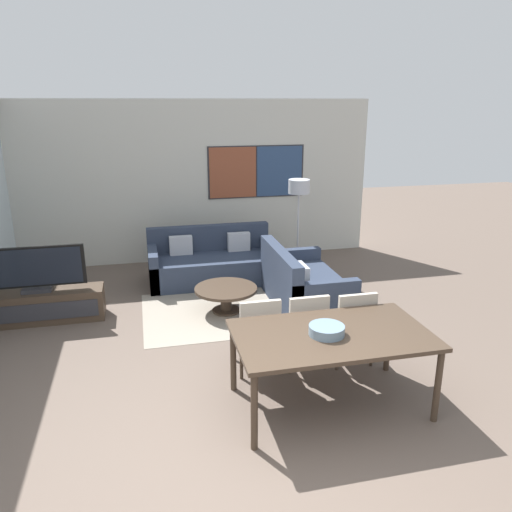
{
  "coord_description": "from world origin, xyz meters",
  "views": [
    {
      "loc": [
        -0.77,
        -3.2,
        2.77
      ],
      "look_at": [
        0.56,
        2.46,
        0.95
      ],
      "focal_mm": 35.0,
      "sensor_mm": 36.0,
      "label": 1
    }
  ],
  "objects_px": {
    "sofa_side": "(300,287)",
    "tv_console": "(40,306)",
    "fruit_bowl": "(327,330)",
    "dining_table": "(332,339)",
    "sofa_main": "(212,263)",
    "dining_chair_right": "(351,321)",
    "floor_lamp": "(299,195)",
    "dining_chair_centre": "(305,324)",
    "coffee_table": "(226,293)",
    "dining_chair_left": "(258,329)",
    "television": "(34,269)"
  },
  "relations": [
    {
      "from": "tv_console",
      "to": "fruit_bowl",
      "type": "xyz_separation_m",
      "value": [
        2.93,
        -2.66,
        0.59
      ]
    },
    {
      "from": "coffee_table",
      "to": "dining_chair_left",
      "type": "relative_size",
      "value": 1.0
    },
    {
      "from": "dining_chair_left",
      "to": "fruit_bowl",
      "type": "relative_size",
      "value": 2.63
    },
    {
      "from": "dining_chair_right",
      "to": "dining_chair_left",
      "type": "bearing_deg",
      "value": 177.09
    },
    {
      "from": "dining_chair_right",
      "to": "fruit_bowl",
      "type": "bearing_deg",
      "value": -128.31
    },
    {
      "from": "sofa_side",
      "to": "fruit_bowl",
      "type": "xyz_separation_m",
      "value": [
        -0.55,
        -2.4,
        0.52
      ]
    },
    {
      "from": "dining_chair_left",
      "to": "floor_lamp",
      "type": "xyz_separation_m",
      "value": [
        1.35,
        2.86,
        0.85
      ]
    },
    {
      "from": "coffee_table",
      "to": "dining_chair_centre",
      "type": "bearing_deg",
      "value": -70.68
    },
    {
      "from": "tv_console",
      "to": "sofa_side",
      "type": "xyz_separation_m",
      "value": [
        3.48,
        -0.25,
        0.07
      ]
    },
    {
      "from": "sofa_side",
      "to": "coffee_table",
      "type": "bearing_deg",
      "value": 89.96
    },
    {
      "from": "tv_console",
      "to": "sofa_side",
      "type": "height_order",
      "value": "sofa_side"
    },
    {
      "from": "television",
      "to": "floor_lamp",
      "type": "distance_m",
      "value": 4.0
    },
    {
      "from": "dining_table",
      "to": "dining_chair_centre",
      "type": "relative_size",
      "value": 2.1
    },
    {
      "from": "floor_lamp",
      "to": "coffee_table",
      "type": "bearing_deg",
      "value": -138.66
    },
    {
      "from": "sofa_main",
      "to": "floor_lamp",
      "type": "xyz_separation_m",
      "value": [
        1.41,
        -0.09,
        1.07
      ]
    },
    {
      "from": "dining_table",
      "to": "sofa_main",
      "type": "bearing_deg",
      "value": 98.75
    },
    {
      "from": "television",
      "to": "sofa_side",
      "type": "xyz_separation_m",
      "value": [
        3.48,
        -0.26,
        -0.44
      ]
    },
    {
      "from": "sofa_main",
      "to": "coffee_table",
      "type": "bearing_deg",
      "value": -90.0
    },
    {
      "from": "dining_chair_right",
      "to": "floor_lamp",
      "type": "relative_size",
      "value": 0.54
    },
    {
      "from": "coffee_table",
      "to": "dining_chair_right",
      "type": "relative_size",
      "value": 1.0
    },
    {
      "from": "dining_table",
      "to": "dining_chair_centre",
      "type": "distance_m",
      "value": 0.78
    },
    {
      "from": "television",
      "to": "sofa_main",
      "type": "xyz_separation_m",
      "value": [
        2.42,
        1.07,
        -0.44
      ]
    },
    {
      "from": "dining_chair_right",
      "to": "floor_lamp",
      "type": "xyz_separation_m",
      "value": [
        0.32,
        2.91,
        0.85
      ]
    },
    {
      "from": "television",
      "to": "coffee_table",
      "type": "relative_size",
      "value": 1.46
    },
    {
      "from": "floor_lamp",
      "to": "dining_chair_centre",
      "type": "bearing_deg",
      "value": -106.31
    },
    {
      "from": "sofa_main",
      "to": "dining_chair_left",
      "type": "xyz_separation_m",
      "value": [
        0.06,
        -2.95,
        0.22
      ]
    },
    {
      "from": "sofa_side",
      "to": "tv_console",
      "type": "bearing_deg",
      "value": 85.82
    },
    {
      "from": "tv_console",
      "to": "dining_chair_centre",
      "type": "height_order",
      "value": "dining_chair_centre"
    },
    {
      "from": "fruit_bowl",
      "to": "dining_table",
      "type": "bearing_deg",
      "value": 18.76
    },
    {
      "from": "television",
      "to": "coffee_table",
      "type": "xyz_separation_m",
      "value": [
        2.42,
        -0.25,
        -0.45
      ]
    },
    {
      "from": "sofa_main",
      "to": "floor_lamp",
      "type": "height_order",
      "value": "floor_lamp"
    },
    {
      "from": "dining_chair_right",
      "to": "floor_lamp",
      "type": "height_order",
      "value": "floor_lamp"
    },
    {
      "from": "coffee_table",
      "to": "dining_chair_left",
      "type": "bearing_deg",
      "value": -88.05
    },
    {
      "from": "fruit_bowl",
      "to": "sofa_side",
      "type": "bearing_deg",
      "value": 77.07
    },
    {
      "from": "television",
      "to": "coffee_table",
      "type": "height_order",
      "value": "television"
    },
    {
      "from": "sofa_side",
      "to": "coffee_table",
      "type": "xyz_separation_m",
      "value": [
        -1.06,
        0.0,
        -0.01
      ]
    },
    {
      "from": "television",
      "to": "dining_table",
      "type": "height_order",
      "value": "television"
    },
    {
      "from": "tv_console",
      "to": "coffee_table",
      "type": "relative_size",
      "value": 1.91
    },
    {
      "from": "sofa_main",
      "to": "coffee_table",
      "type": "distance_m",
      "value": 1.33
    },
    {
      "from": "coffee_table",
      "to": "fruit_bowl",
      "type": "height_order",
      "value": "fruit_bowl"
    },
    {
      "from": "sofa_main",
      "to": "dining_table",
      "type": "bearing_deg",
      "value": -81.25
    },
    {
      "from": "sofa_main",
      "to": "dining_chair_right",
      "type": "xyz_separation_m",
      "value": [
        1.09,
        -3.0,
        0.22
      ]
    },
    {
      "from": "dining_table",
      "to": "dining_chair_left",
      "type": "height_order",
      "value": "dining_chair_left"
    },
    {
      "from": "dining_chair_right",
      "to": "floor_lamp",
      "type": "distance_m",
      "value": 3.05
    },
    {
      "from": "dining_table",
      "to": "dining_chair_right",
      "type": "bearing_deg",
      "value": 54.0
    },
    {
      "from": "dining_chair_left",
      "to": "fruit_bowl",
      "type": "bearing_deg",
      "value": -59.9
    },
    {
      "from": "sofa_main",
      "to": "floor_lamp",
      "type": "distance_m",
      "value": 1.77
    },
    {
      "from": "dining_chair_centre",
      "to": "dining_chair_right",
      "type": "bearing_deg",
      "value": -5.06
    },
    {
      "from": "coffee_table",
      "to": "floor_lamp",
      "type": "xyz_separation_m",
      "value": [
        1.41,
        1.24,
        1.08
      ]
    },
    {
      "from": "sofa_side",
      "to": "dining_chair_left",
      "type": "bearing_deg",
      "value": 148.17
    }
  ]
}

